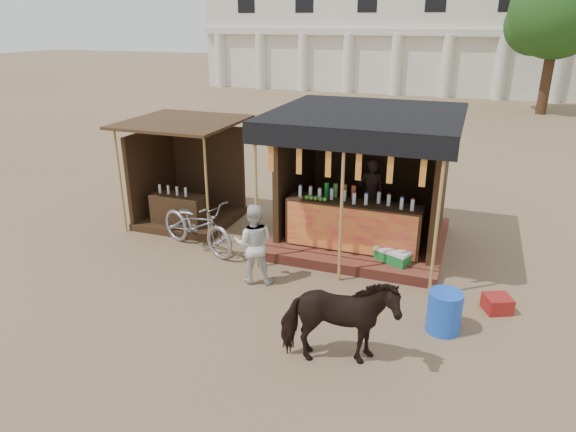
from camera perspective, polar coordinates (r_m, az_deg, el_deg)
The scene contains 11 objects.
ground at distance 8.45m, azimuth -3.79°, elevation -10.69°, with size 120.00×120.00×0.00m, color #846B4C.
main_stall at distance 10.66m, azimuth 8.35°, elevation 2.13°, with size 3.60×3.61×2.78m.
secondary_stall at distance 12.09m, azimuth -11.54°, elevation 3.36°, with size 2.40×2.40×2.38m.
cow at distance 7.02m, azimuth 5.59°, elevation -11.59°, with size 0.71×1.56×1.32m, color black.
motorbike at distance 10.56m, azimuth -10.09°, elevation -0.95°, with size 0.72×2.05×1.08m, color #9B9BA4.
bystander at distance 9.07m, azimuth -3.82°, elevation -3.10°, with size 0.71×0.56×1.47m, color silver.
blue_barrel at distance 8.18m, azimuth 16.97°, elevation -10.14°, with size 0.51×0.51×0.65m, color blue.
red_crate at distance 9.07m, azimuth 22.23°, elevation -9.01°, with size 0.40×0.38×0.27m, color maroon.
cooler at distance 9.83m, azimuth 11.67°, elevation -4.74°, with size 0.76×0.65×0.46m.
background_building at distance 36.83m, azimuth 13.09°, elevation 19.84°, with size 26.00×7.45×8.18m.
tree at distance 28.83m, azimuth 27.36°, elevation 19.27°, with size 4.50×4.40×7.00m.
Camera 1 is at (2.97, -6.54, 4.44)m, focal length 32.00 mm.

